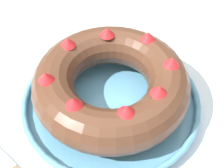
{
  "coord_description": "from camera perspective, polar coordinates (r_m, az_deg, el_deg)",
  "views": [
    {
      "loc": [
        -0.28,
        -0.26,
        1.27
      ],
      "look_at": [
        0.01,
        -0.0,
        0.83
      ],
      "focal_mm": 50.0,
      "sensor_mm": 36.0,
      "label": 1
    }
  ],
  "objects": [
    {
      "name": "bundt_cake",
      "position": [
        0.58,
        0.0,
        0.06
      ],
      "size": [
        0.3,
        0.3,
        0.1
      ],
      "color": "#4C2D1E",
      "rests_on": "serving_dish"
    },
    {
      "name": "serving_dish",
      "position": [
        0.62,
        0.0,
        -3.3
      ],
      "size": [
        0.35,
        0.35,
        0.03
      ],
      "color": "#518EB2",
      "rests_on": "dining_table"
    },
    {
      "name": "dining_table",
      "position": [
        0.69,
        -0.89,
        -8.57
      ],
      "size": [
        1.4,
        1.28,
        0.76
      ],
      "color": "silver",
      "rests_on": "ground_plane"
    }
  ]
}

